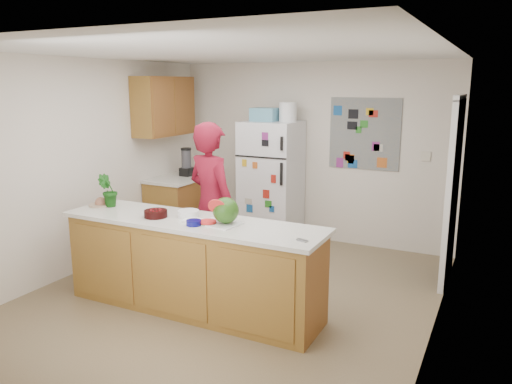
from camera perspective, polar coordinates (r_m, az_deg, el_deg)
The scene contains 26 objects.
floor at distance 5.46m, azimuth -2.39°, elevation -11.64°, with size 4.00×4.50×0.02m, color brown.
wall_back at distance 7.12m, azimuth 6.36°, elevation 4.50°, with size 4.00×0.02×2.50m, color beige.
wall_left at distance 6.29m, azimuth -18.76°, elevation 2.91°, with size 0.02×4.50×2.50m, color beige.
wall_right at distance 4.48m, azimuth 20.57°, elevation -0.76°, with size 0.02×4.50×2.50m, color beige.
ceiling at distance 5.00m, azimuth -2.66°, elevation 15.79°, with size 4.00×4.50×0.02m, color white.
doorway at distance 5.95m, azimuth 21.71°, elevation -0.07°, with size 0.03×0.85×2.04m, color black.
peninsula_base at distance 4.99m, azimuth -7.28°, elevation -8.49°, with size 2.60×0.62×0.88m, color brown.
peninsula_top at distance 4.85m, azimuth -7.43°, elevation -3.40°, with size 2.68×0.70×0.04m, color silver.
side_counter_base at distance 7.26m, azimuth -8.98°, elevation -2.02°, with size 0.60×0.80×0.86m, color brown.
side_counter_top at distance 7.16m, azimuth -9.10°, elevation 1.47°, with size 0.64×0.84×0.04m, color silver.
upper_cabinets at distance 7.09m, azimuth -10.49°, elevation 9.61°, with size 0.35×1.00×0.80m, color brown.
refrigerator at distance 7.01m, azimuth 1.75°, elevation 1.12°, with size 0.75×0.70×1.70m, color silver.
fridge_top_bin at distance 6.93m, azimuth 1.04°, elevation 8.85°, with size 0.35×0.28×0.18m, color #5999B2.
photo_collage at distance 6.84m, azimuth 12.29°, elevation 6.51°, with size 0.95×0.01×0.95m, color slate.
person at distance 5.48m, azimuth -5.10°, elevation -1.47°, with size 0.66×0.43×1.81m, color maroon.
blender_appliance at distance 7.25m, azimuth -7.96°, elevation 3.32°, with size 0.14×0.14×0.38m, color black.
cutting_board at distance 4.67m, azimuth -4.22°, elevation -3.61°, with size 0.38×0.28×0.01m, color silver.
watermelon at distance 4.62m, azimuth -3.48°, elevation -2.11°, with size 0.24×0.24×0.24m, color #285214.
watermelon_slice at distance 4.67m, azimuth -5.54°, elevation -3.41°, with size 0.16×0.16×0.02m, color #BD2B35.
cherry_bowl at distance 4.99m, azimuth -11.39°, elevation -2.44°, with size 0.23×0.23×0.07m, color black.
white_bowl at distance 4.97m, azimuth -7.74°, elevation -2.43°, with size 0.21×0.21×0.06m, color silver.
cobalt_bowl at distance 4.65m, azimuth -7.13°, elevation -3.51°, with size 0.14×0.14×0.05m, color #090959.
plate at distance 5.62m, azimuth -17.31°, elevation -1.39°, with size 0.25×0.25×0.02m, color beige.
paper_towel at distance 4.79m, azimuth -7.28°, elevation -3.21°, with size 0.17×0.15×0.02m, color silver.
keys at distance 4.18m, azimuth 5.30°, elevation -5.52°, with size 0.10×0.04×0.01m, color gray.
potted_plant at distance 5.50m, azimuth -16.57°, elevation 0.16°, with size 0.19×0.16×0.35m, color #194512.
Camera 1 is at (2.43, -4.36, 2.20)m, focal length 35.00 mm.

